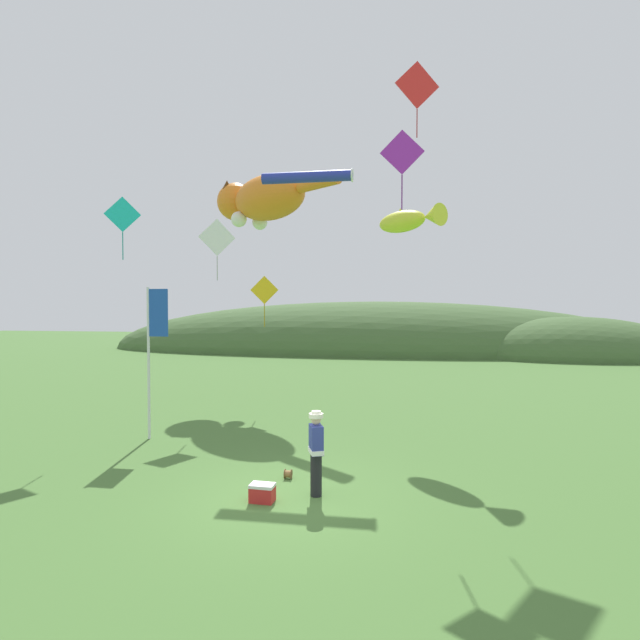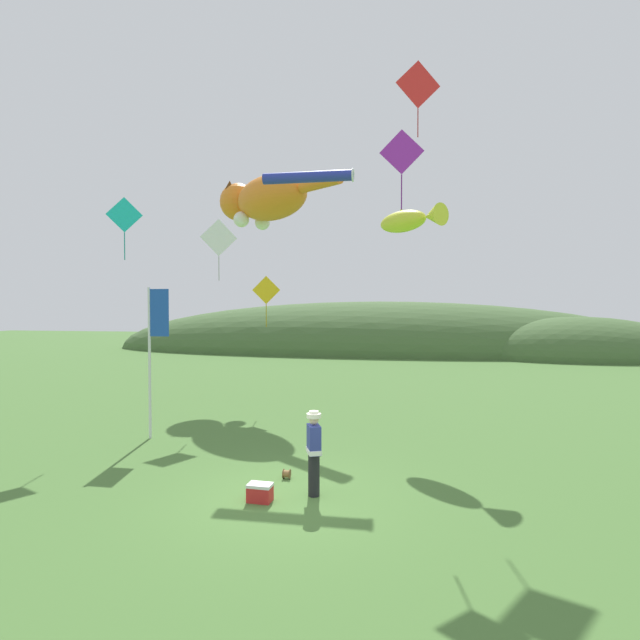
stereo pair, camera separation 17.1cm
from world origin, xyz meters
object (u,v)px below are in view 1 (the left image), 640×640
(kite_diamond_gold, at_px, (264,291))
(kite_spool, at_px, (288,474))
(kite_diamond_teal, at_px, (122,215))
(kite_fish_windsock, at_px, (408,220))
(festival_attendant, at_px, (316,450))
(kite_diamond_violet, at_px, (402,153))
(kite_diamond_white, at_px, (217,238))
(kite_diamond_red, at_px, (417,85))
(festival_banner_pole, at_px, (153,340))
(kite_tube_streamer, at_px, (308,177))
(picnic_cooler, at_px, (262,493))
(kite_giant_cat, at_px, (261,200))

(kite_diamond_gold, bearing_deg, kite_spool, -70.88)
(kite_diamond_teal, bearing_deg, kite_fish_windsock, 8.64)
(kite_fish_windsock, xyz_separation_m, kite_diamond_gold, (-5.55, 2.63, -2.17))
(festival_attendant, distance_m, kite_diamond_violet, 7.72)
(kite_diamond_violet, xyz_separation_m, kite_diamond_white, (-6.69, 4.46, -1.43))
(kite_spool, height_order, kite_fish_windsock, kite_fish_windsock)
(kite_diamond_gold, relative_size, kite_diamond_red, 0.84)
(kite_diamond_gold, bearing_deg, kite_diamond_white, -130.37)
(kite_spool, distance_m, kite_diamond_gold, 9.64)
(kite_fish_windsock, height_order, kite_diamond_violet, kite_diamond_violet)
(festival_banner_pole, height_order, kite_diamond_violet, kite_diamond_violet)
(kite_diamond_white, bearing_deg, kite_tube_streamer, -21.69)
(festival_banner_pole, bearing_deg, kite_tube_streamer, 29.12)
(kite_diamond_teal, bearing_deg, kite_diamond_gold, 47.91)
(kite_spool, distance_m, kite_diamond_white, 9.98)
(kite_diamond_violet, xyz_separation_m, kite_diamond_gold, (-5.34, 6.04, -3.32))
(picnic_cooler, relative_size, kite_diamond_gold, 0.25)
(kite_fish_windsock, bearing_deg, kite_diamond_violet, -93.40)
(kite_tube_streamer, height_order, kite_diamond_gold, kite_tube_streamer)
(kite_fish_windsock, bearing_deg, festival_banner_pole, -159.65)
(festival_banner_pole, bearing_deg, kite_spool, -29.75)
(kite_spool, distance_m, kite_diamond_red, 12.33)
(festival_attendant, bearing_deg, festival_banner_pole, 146.91)
(kite_diamond_violet, bearing_deg, festival_attendant, -120.68)
(kite_tube_streamer, relative_size, kite_diamond_teal, 1.46)
(picnic_cooler, height_order, kite_diamond_gold, kite_diamond_gold)
(festival_attendant, xyz_separation_m, kite_spool, (-0.80, 0.90, -0.85))
(picnic_cooler, distance_m, kite_giant_cat, 15.17)
(picnic_cooler, xyz_separation_m, kite_tube_streamer, (-0.26, 6.42, 7.97))
(kite_diamond_teal, bearing_deg, kite_diamond_red, 6.70)
(kite_spool, height_order, kite_diamond_white, kite_diamond_white)
(kite_spool, height_order, picnic_cooler, picnic_cooler)
(kite_diamond_red, bearing_deg, picnic_cooler, -116.22)
(kite_diamond_violet, height_order, kite_diamond_gold, kite_diamond_violet)
(kite_diamond_gold, bearing_deg, kite_fish_windsock, -25.40)
(kite_giant_cat, height_order, kite_tube_streamer, kite_giant_cat)
(kite_spool, height_order, kite_diamond_teal, kite_diamond_teal)
(kite_spool, relative_size, kite_diamond_teal, 0.11)
(festival_banner_pole, xyz_separation_m, kite_diamond_teal, (-1.75, 1.36, 3.96))
(kite_diamond_violet, xyz_separation_m, kite_diamond_red, (0.46, 3.12, 3.02))
(festival_banner_pole, xyz_separation_m, kite_diamond_gold, (1.89, 5.39, 1.61))
(festival_attendant, height_order, kite_diamond_teal, kite_diamond_teal)
(kite_fish_windsock, xyz_separation_m, kite_diamond_white, (-6.89, 1.05, -0.28))
(kite_tube_streamer, xyz_separation_m, kite_diamond_gold, (-2.33, 3.04, -3.59))
(kite_tube_streamer, distance_m, kite_diamond_teal, 6.17)
(kite_fish_windsock, bearing_deg, kite_diamond_red, -47.69)
(kite_tube_streamer, bearing_deg, kite_diamond_gold, 127.39)
(kite_diamond_gold, bearing_deg, festival_banner_pole, -109.35)
(kite_diamond_violet, relative_size, kite_diamond_white, 0.90)
(kite_spool, relative_size, kite_diamond_red, 0.09)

